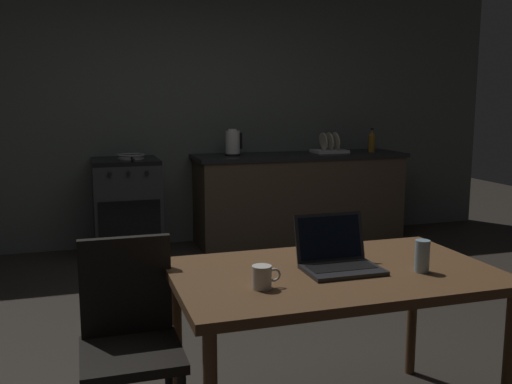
{
  "coord_description": "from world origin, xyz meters",
  "views": [
    {
      "loc": [
        -0.95,
        -3.09,
        1.44
      ],
      "look_at": [
        0.2,
        0.62,
        0.81
      ],
      "focal_mm": 40.07,
      "sensor_mm": 36.0,
      "label": 1
    }
  ],
  "objects_px": {
    "frying_pan": "(131,156)",
    "drinking_glass": "(422,256)",
    "stove_oven": "(127,207)",
    "dining_table": "(334,285)",
    "electric_kettle": "(233,143)",
    "coffee_mug": "(262,277)",
    "laptop": "(338,259)",
    "chair": "(129,332)",
    "dish_rack": "(329,148)",
    "bottle": "(372,141)"
  },
  "relations": [
    {
      "from": "stove_oven",
      "to": "laptop",
      "type": "xyz_separation_m",
      "value": [
        0.63,
        -3.23,
        0.32
      ]
    },
    {
      "from": "drinking_glass",
      "to": "stove_oven",
      "type": "bearing_deg",
      "value": 105.71
    },
    {
      "from": "dining_table",
      "to": "chair",
      "type": "height_order",
      "value": "chair"
    },
    {
      "from": "dining_table",
      "to": "frying_pan",
      "type": "bearing_deg",
      "value": 99.86
    },
    {
      "from": "laptop",
      "to": "bottle",
      "type": "relative_size",
      "value": 1.28
    },
    {
      "from": "coffee_mug",
      "to": "stove_oven",
      "type": "bearing_deg",
      "value": 94.13
    },
    {
      "from": "electric_kettle",
      "to": "frying_pan",
      "type": "height_order",
      "value": "electric_kettle"
    },
    {
      "from": "frying_pan",
      "to": "electric_kettle",
      "type": "bearing_deg",
      "value": 1.65
    },
    {
      "from": "coffee_mug",
      "to": "dining_table",
      "type": "bearing_deg",
      "value": 20.35
    },
    {
      "from": "chair",
      "to": "coffee_mug",
      "type": "xyz_separation_m",
      "value": [
        0.48,
        -0.28,
        0.27
      ]
    },
    {
      "from": "frying_pan",
      "to": "coffee_mug",
      "type": "bearing_deg",
      "value": -86.71
    },
    {
      "from": "laptop",
      "to": "dish_rack",
      "type": "bearing_deg",
      "value": 58.67
    },
    {
      "from": "frying_pan",
      "to": "dish_rack",
      "type": "xyz_separation_m",
      "value": [
        2.01,
        0.03,
        0.02
      ]
    },
    {
      "from": "laptop",
      "to": "dish_rack",
      "type": "distance_m",
      "value": 3.53
    },
    {
      "from": "bottle",
      "to": "coffee_mug",
      "type": "distance_m",
      "value": 4.03
    },
    {
      "from": "electric_kettle",
      "to": "drinking_glass",
      "type": "bearing_deg",
      "value": -91.42
    },
    {
      "from": "frying_pan",
      "to": "drinking_glass",
      "type": "xyz_separation_m",
      "value": [
        0.9,
        -3.34,
        -0.13
      ]
    },
    {
      "from": "laptop",
      "to": "dish_rack",
      "type": "height_order",
      "value": "dish_rack"
    },
    {
      "from": "chair",
      "to": "electric_kettle",
      "type": "distance_m",
      "value": 3.39
    },
    {
      "from": "frying_pan",
      "to": "coffee_mug",
      "type": "distance_m",
      "value": 3.35
    },
    {
      "from": "drinking_glass",
      "to": "dish_rack",
      "type": "height_order",
      "value": "dish_rack"
    },
    {
      "from": "stove_oven",
      "to": "bottle",
      "type": "relative_size",
      "value": 3.62
    },
    {
      "from": "electric_kettle",
      "to": "frying_pan",
      "type": "bearing_deg",
      "value": -178.35
    },
    {
      "from": "dining_table",
      "to": "electric_kettle",
      "type": "height_order",
      "value": "electric_kettle"
    },
    {
      "from": "frying_pan",
      "to": "dish_rack",
      "type": "bearing_deg",
      "value": 0.8
    },
    {
      "from": "laptop",
      "to": "bottle",
      "type": "xyz_separation_m",
      "value": [
        1.89,
        3.18,
        0.24
      ]
    },
    {
      "from": "drinking_glass",
      "to": "frying_pan",
      "type": "bearing_deg",
      "value": 105.02
    },
    {
      "from": "drinking_glass",
      "to": "dish_rack",
      "type": "xyz_separation_m",
      "value": [
        1.11,
        3.37,
        0.15
      ]
    },
    {
      "from": "stove_oven",
      "to": "dining_table",
      "type": "bearing_deg",
      "value": -79.35
    },
    {
      "from": "dining_table",
      "to": "laptop",
      "type": "bearing_deg",
      "value": 25.9
    },
    {
      "from": "frying_pan",
      "to": "dish_rack",
      "type": "relative_size",
      "value": 1.27
    },
    {
      "from": "dining_table",
      "to": "coffee_mug",
      "type": "height_order",
      "value": "coffee_mug"
    },
    {
      "from": "stove_oven",
      "to": "bottle",
      "type": "distance_m",
      "value": 2.58
    },
    {
      "from": "dining_table",
      "to": "electric_kettle",
      "type": "bearing_deg",
      "value": 82.58
    },
    {
      "from": "frying_pan",
      "to": "chair",
      "type": "bearing_deg",
      "value": -95.44
    },
    {
      "from": "chair",
      "to": "coffee_mug",
      "type": "distance_m",
      "value": 0.62
    },
    {
      "from": "electric_kettle",
      "to": "drinking_glass",
      "type": "xyz_separation_m",
      "value": [
        -0.08,
        -3.37,
        -0.23
      ]
    },
    {
      "from": "electric_kettle",
      "to": "drinking_glass",
      "type": "relative_size",
      "value": 1.91
    },
    {
      "from": "dining_table",
      "to": "dish_rack",
      "type": "distance_m",
      "value": 3.56
    },
    {
      "from": "stove_oven",
      "to": "drinking_glass",
      "type": "relative_size",
      "value": 6.61
    },
    {
      "from": "dining_table",
      "to": "drinking_glass",
      "type": "height_order",
      "value": "drinking_glass"
    },
    {
      "from": "frying_pan",
      "to": "drinking_glass",
      "type": "bearing_deg",
      "value": -74.98
    },
    {
      "from": "electric_kettle",
      "to": "bottle",
      "type": "xyz_separation_m",
      "value": [
        1.49,
        -0.05,
        -0.01
      ]
    },
    {
      "from": "chair",
      "to": "coffee_mug",
      "type": "relative_size",
      "value": 7.63
    },
    {
      "from": "chair",
      "to": "laptop",
      "type": "distance_m",
      "value": 0.92
    },
    {
      "from": "stove_oven",
      "to": "dining_table",
      "type": "relative_size",
      "value": 0.66
    },
    {
      "from": "bottle",
      "to": "dish_rack",
      "type": "relative_size",
      "value": 0.73
    },
    {
      "from": "bottle",
      "to": "laptop",
      "type": "bearing_deg",
      "value": -120.69
    },
    {
      "from": "electric_kettle",
      "to": "coffee_mug",
      "type": "distance_m",
      "value": 3.47
    },
    {
      "from": "stove_oven",
      "to": "frying_pan",
      "type": "relative_size",
      "value": 2.09
    }
  ]
}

